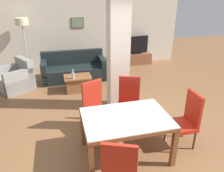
{
  "coord_description": "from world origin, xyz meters",
  "views": [
    {
      "loc": [
        -0.98,
        -2.91,
        2.67
      ],
      "look_at": [
        0.0,
        0.94,
        0.91
      ],
      "focal_mm": 35.0,
      "sensor_mm": 36.0,
      "label": 1
    }
  ],
  "objects_px": {
    "dining_chair_head_right": "(186,119)",
    "tv_screen": "(137,45)",
    "dining_chair_far_left": "(96,106)",
    "sofa": "(74,70)",
    "dining_chair_near_left": "(120,170)",
    "armchair": "(17,79)",
    "bottle": "(73,75)",
    "dining_table": "(126,125)",
    "tv_stand": "(136,59)",
    "coffee_table": "(78,83)",
    "floor_lamp": "(22,27)",
    "dining_chair_far_right": "(129,101)"
  },
  "relations": [
    {
      "from": "dining_chair_near_left",
      "to": "coffee_table",
      "type": "xyz_separation_m",
      "value": [
        -0.15,
        3.73,
        -0.32
      ]
    },
    {
      "from": "dining_table",
      "to": "tv_stand",
      "type": "distance_m",
      "value": 5.16
    },
    {
      "from": "dining_chair_head_right",
      "to": "coffee_table",
      "type": "relative_size",
      "value": 1.38
    },
    {
      "from": "armchair",
      "to": "bottle",
      "type": "distance_m",
      "value": 1.73
    },
    {
      "from": "coffee_table",
      "to": "sofa",
      "type": "bearing_deg",
      "value": 91.26
    },
    {
      "from": "dining_chair_near_left",
      "to": "floor_lamp",
      "type": "height_order",
      "value": "floor_lamp"
    },
    {
      "from": "coffee_table",
      "to": "bottle",
      "type": "bearing_deg",
      "value": -130.63
    },
    {
      "from": "dining_chair_far_right",
      "to": "dining_chair_far_left",
      "type": "bearing_deg",
      "value": 24.96
    },
    {
      "from": "dining_chair_head_right",
      "to": "tv_stand",
      "type": "relative_size",
      "value": 0.91
    },
    {
      "from": "coffee_table",
      "to": "bottle",
      "type": "relative_size",
      "value": 2.81
    },
    {
      "from": "dining_table",
      "to": "sofa",
      "type": "bearing_deg",
      "value": 97.93
    },
    {
      "from": "dining_chair_head_right",
      "to": "dining_chair_far_left",
      "type": "xyz_separation_m",
      "value": [
        -1.49,
        0.88,
        0.0
      ]
    },
    {
      "from": "dining_chair_far_right",
      "to": "sofa",
      "type": "bearing_deg",
      "value": -51.87
    },
    {
      "from": "coffee_table",
      "to": "tv_stand",
      "type": "relative_size",
      "value": 0.66
    },
    {
      "from": "dining_chair_head_right",
      "to": "tv_screen",
      "type": "relative_size",
      "value": 1.15
    },
    {
      "from": "tv_stand",
      "to": "bottle",
      "type": "bearing_deg",
      "value": -141.57
    },
    {
      "from": "dining_chair_far_left",
      "to": "tv_screen",
      "type": "xyz_separation_m",
      "value": [
        2.3,
        3.89,
        0.2
      ]
    },
    {
      "from": "dining_chair_far_right",
      "to": "sofa",
      "type": "height_order",
      "value": "dining_chair_far_right"
    },
    {
      "from": "dining_table",
      "to": "dining_chair_head_right",
      "type": "bearing_deg",
      "value": 0.0
    },
    {
      "from": "dining_chair_near_left",
      "to": "coffee_table",
      "type": "distance_m",
      "value": 3.75
    },
    {
      "from": "dining_chair_head_right",
      "to": "dining_chair_far_left",
      "type": "relative_size",
      "value": 1.0
    },
    {
      "from": "coffee_table",
      "to": "floor_lamp",
      "type": "relative_size",
      "value": 0.4
    },
    {
      "from": "dining_chair_head_right",
      "to": "tv_screen",
      "type": "xyz_separation_m",
      "value": [
        0.81,
        4.76,
        0.2
      ]
    },
    {
      "from": "bottle",
      "to": "dining_table",
      "type": "bearing_deg",
      "value": -76.72
    },
    {
      "from": "dining_chair_far_left",
      "to": "sofa",
      "type": "height_order",
      "value": "dining_chair_far_left"
    },
    {
      "from": "coffee_table",
      "to": "bottle",
      "type": "xyz_separation_m",
      "value": [
        -0.13,
        -0.15,
        0.32
      ]
    },
    {
      "from": "dining_chair_far_left",
      "to": "dining_table",
      "type": "bearing_deg",
      "value": 90.0
    },
    {
      "from": "dining_chair_head_right",
      "to": "dining_table",
      "type": "bearing_deg",
      "value": 90.0
    },
    {
      "from": "dining_chair_near_left",
      "to": "dining_chair_far_right",
      "type": "distance_m",
      "value": 1.93
    },
    {
      "from": "dining_chair_near_left",
      "to": "tv_screen",
      "type": "height_order",
      "value": "tv_screen"
    },
    {
      "from": "dining_chair_far_left",
      "to": "sofa",
      "type": "bearing_deg",
      "value": -108.83
    },
    {
      "from": "dining_chair_far_left",
      "to": "tv_screen",
      "type": "relative_size",
      "value": 1.15
    },
    {
      "from": "dining_chair_head_right",
      "to": "dining_chair_near_left",
      "type": "bearing_deg",
      "value": 120.16
    },
    {
      "from": "dining_chair_near_left",
      "to": "tv_stand",
      "type": "height_order",
      "value": "dining_chair_near_left"
    },
    {
      "from": "coffee_table",
      "to": "floor_lamp",
      "type": "bearing_deg",
      "value": 129.36
    },
    {
      "from": "bottle",
      "to": "tv_screen",
      "type": "height_order",
      "value": "tv_screen"
    },
    {
      "from": "sofa",
      "to": "dining_chair_head_right",
      "type": "bearing_deg",
      "value": 113.64
    },
    {
      "from": "dining_table",
      "to": "floor_lamp",
      "type": "bearing_deg",
      "value": 113.07
    },
    {
      "from": "bottle",
      "to": "sofa",
      "type": "bearing_deg",
      "value": 84.31
    },
    {
      "from": "sofa",
      "to": "tv_stand",
      "type": "relative_size",
      "value": 1.73
    },
    {
      "from": "dining_chair_head_right",
      "to": "dining_chair_far_left",
      "type": "bearing_deg",
      "value": 59.65
    },
    {
      "from": "coffee_table",
      "to": "floor_lamp",
      "type": "xyz_separation_m",
      "value": [
        -1.48,
        1.8,
        1.36
      ]
    },
    {
      "from": "sofa",
      "to": "armchair",
      "type": "xyz_separation_m",
      "value": [
        -1.68,
        -0.4,
        0.0
      ]
    },
    {
      "from": "dining_chair_far_left",
      "to": "tv_screen",
      "type": "height_order",
      "value": "tv_screen"
    },
    {
      "from": "armchair",
      "to": "tv_screen",
      "type": "distance_m",
      "value": 4.39
    },
    {
      "from": "dining_table",
      "to": "dining_chair_near_left",
      "type": "distance_m",
      "value": 0.94
    },
    {
      "from": "dining_chair_head_right",
      "to": "coffee_table",
      "type": "height_order",
      "value": "dining_chair_head_right"
    },
    {
      "from": "sofa",
      "to": "tv_stand",
      "type": "height_order",
      "value": "sofa"
    },
    {
      "from": "dining_chair_head_right",
      "to": "floor_lamp",
      "type": "distance_m",
      "value": 5.71
    },
    {
      "from": "dining_chair_far_left",
      "to": "coffee_table",
      "type": "xyz_separation_m",
      "value": [
        -0.15,
        1.99,
        -0.32
      ]
    }
  ]
}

